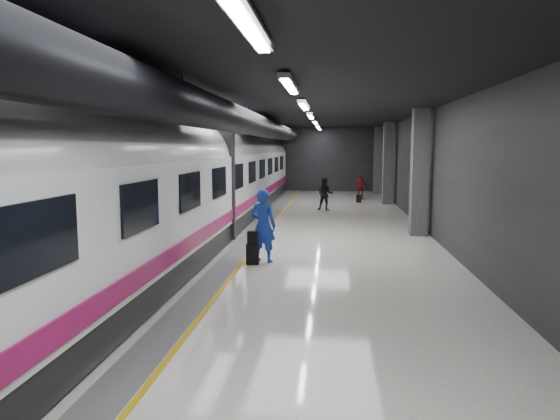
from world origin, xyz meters
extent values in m
plane|color=white|center=(0.00, 0.00, 0.00)|extent=(40.00, 40.00, 0.00)
cube|color=black|center=(0.00, 0.00, 4.50)|extent=(10.00, 40.00, 0.02)
cube|color=#28282B|center=(0.00, 20.00, 2.25)|extent=(10.00, 0.02, 4.50)
cube|color=#28282B|center=(-5.00, 0.00, 2.25)|extent=(0.02, 40.00, 4.50)
cube|color=#28282B|center=(5.00, 0.00, 2.25)|extent=(0.02, 40.00, 4.50)
cube|color=slate|center=(-1.35, 0.00, 0.01)|extent=(0.65, 39.80, 0.01)
cube|color=gold|center=(-0.95, 0.00, 0.01)|extent=(0.10, 39.80, 0.01)
cylinder|color=black|center=(-1.30, 0.00, 3.95)|extent=(0.80, 38.00, 0.80)
cube|color=silver|center=(0.60, -11.00, 4.40)|extent=(0.22, 2.60, 0.10)
cube|color=silver|center=(0.60, -6.00, 4.40)|extent=(0.22, 2.60, 0.10)
cube|color=silver|center=(0.60, -1.00, 4.40)|extent=(0.22, 2.60, 0.10)
cube|color=silver|center=(0.60, 4.00, 4.40)|extent=(0.22, 2.60, 0.10)
cube|color=silver|center=(0.60, 9.00, 4.40)|extent=(0.22, 2.60, 0.10)
cube|color=silver|center=(0.60, 14.00, 4.40)|extent=(0.22, 2.60, 0.10)
cube|color=silver|center=(0.60, 18.00, 4.40)|extent=(0.22, 2.60, 0.10)
cube|color=#515154|center=(4.55, 2.00, 2.25)|extent=(0.55, 0.55, 4.50)
cube|color=#515154|center=(4.55, 12.00, 2.25)|extent=(0.55, 0.55, 4.50)
cube|color=#515154|center=(4.55, 18.00, 2.25)|extent=(0.55, 0.55, 4.50)
cube|color=black|center=(-3.25, 0.00, 0.35)|extent=(2.80, 38.00, 0.60)
cube|color=white|center=(-3.25, 0.00, 1.75)|extent=(2.90, 38.00, 2.20)
cylinder|color=white|center=(-3.25, 0.00, 2.70)|extent=(2.80, 38.00, 2.80)
cube|color=#910D4D|center=(-1.78, 0.00, 0.95)|extent=(0.04, 38.00, 0.35)
cube|color=black|center=(-3.25, 0.00, 2.00)|extent=(3.05, 0.25, 3.80)
cube|color=black|center=(-1.78, -11.00, 2.15)|extent=(0.05, 1.60, 0.85)
cube|color=black|center=(-1.78, -8.00, 2.15)|extent=(0.05, 1.60, 0.85)
cube|color=black|center=(-1.78, -5.00, 2.15)|extent=(0.05, 1.60, 0.85)
cube|color=black|center=(-1.78, -2.00, 2.15)|extent=(0.05, 1.60, 0.85)
cube|color=black|center=(-1.78, 1.00, 2.15)|extent=(0.05, 1.60, 0.85)
cube|color=black|center=(-1.78, 4.00, 2.15)|extent=(0.05, 1.60, 0.85)
cube|color=black|center=(-1.78, 7.00, 2.15)|extent=(0.05, 1.60, 0.85)
cube|color=black|center=(-1.78, 10.00, 2.15)|extent=(0.05, 1.60, 0.85)
cube|color=black|center=(-1.78, 13.00, 2.15)|extent=(0.05, 1.60, 0.85)
cube|color=black|center=(-1.78, 16.00, 2.15)|extent=(0.05, 1.60, 0.85)
imported|color=blue|center=(-0.40, -2.73, 1.01)|extent=(0.85, 0.68, 2.03)
cube|color=black|center=(-0.65, -3.08, 0.28)|extent=(0.36, 0.24, 0.55)
cube|color=black|center=(-0.65, -3.07, 0.73)|extent=(0.28, 0.17, 0.35)
imported|color=black|center=(1.14, 8.83, 0.82)|extent=(0.82, 0.65, 1.64)
imported|color=maroon|center=(3.21, 14.42, 0.77)|extent=(0.95, 0.50, 1.54)
cube|color=black|center=(3.02, 12.58, 0.23)|extent=(0.32, 0.22, 0.45)
camera|label=1|loc=(1.46, -16.16, 3.15)|focal=32.00mm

